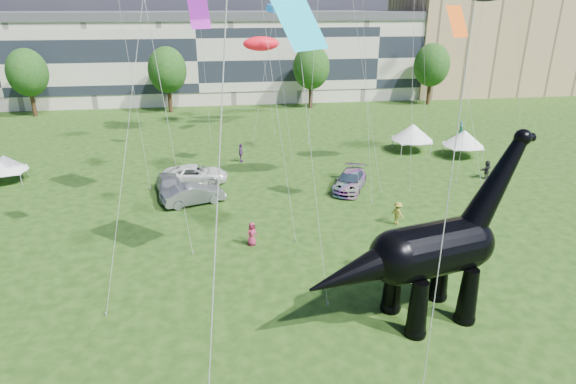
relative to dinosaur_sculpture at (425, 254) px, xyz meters
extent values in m
plane|color=#16330C|center=(-3.93, -2.93, -3.56)|extent=(220.00, 220.00, 0.00)
cube|color=beige|center=(-11.93, 59.07, 2.44)|extent=(78.00, 11.00, 12.00)
cube|color=tan|center=(36.07, 62.07, 7.44)|extent=(28.00, 18.00, 22.00)
cylinder|color=#382314|center=(-33.93, 50.07, -1.96)|extent=(0.56, 0.56, 3.20)
ellipsoid|color=#14380F|center=(-33.93, 50.07, 2.76)|extent=(5.20, 5.20, 6.24)
cylinder|color=#382314|center=(-15.93, 50.07, -1.96)|extent=(0.56, 0.56, 3.20)
ellipsoid|color=#14380F|center=(-15.93, 50.07, 2.76)|extent=(5.20, 5.20, 6.24)
cylinder|color=#382314|center=(4.07, 50.07, -1.96)|extent=(0.56, 0.56, 3.20)
ellipsoid|color=#14380F|center=(4.07, 50.07, 2.76)|extent=(5.20, 5.20, 6.24)
cylinder|color=#382314|center=(22.07, 50.07, -1.96)|extent=(0.56, 0.56, 3.20)
ellipsoid|color=#14380F|center=(22.07, 50.07, 2.76)|extent=(5.20, 5.20, 6.24)
cone|color=black|center=(-0.66, -1.24, -2.13)|extent=(1.19, 1.19, 2.87)
sphere|color=black|center=(-0.66, -1.24, -3.39)|extent=(1.05, 1.05, 1.05)
cone|color=black|center=(-1.14, 0.81, -2.13)|extent=(1.19, 1.19, 2.87)
sphere|color=black|center=(-1.14, 0.81, -3.39)|extent=(1.05, 1.05, 1.05)
cone|color=black|center=(2.13, -0.57, -2.13)|extent=(1.19, 1.19, 2.87)
sphere|color=black|center=(2.13, -0.57, -3.39)|extent=(1.05, 1.05, 1.05)
cone|color=black|center=(1.65, 1.47, -2.13)|extent=(1.19, 1.19, 2.87)
sphere|color=black|center=(1.65, 1.47, -3.39)|extent=(1.05, 1.05, 1.05)
cylinder|color=black|center=(0.40, 0.10, 0.16)|extent=(4.50, 3.44, 2.58)
sphere|color=black|center=(-1.55, -0.37, 0.16)|extent=(2.58, 2.58, 2.58)
sphere|color=black|center=(2.35, 0.56, 0.16)|extent=(2.48, 2.48, 2.48)
cone|color=black|center=(3.49, 0.83, 2.93)|extent=(3.83, 2.23, 5.06)
sphere|color=black|center=(4.62, 1.10, 5.12)|extent=(0.80, 0.80, 0.80)
cylinder|color=black|center=(4.90, 1.17, 5.07)|extent=(0.75, 0.56, 0.42)
cone|color=black|center=(-3.47, -0.83, -0.16)|extent=(5.38, 3.12, 2.80)
imported|color=#A4A5A9|center=(-13.42, 18.11, -2.73)|extent=(2.76, 5.15, 1.66)
imported|color=slate|center=(-11.47, 16.18, -2.78)|extent=(5.02, 3.08, 1.56)
imported|color=white|center=(-11.51, 20.82, -2.80)|extent=(5.57, 2.72, 1.53)
imported|color=#595960|center=(1.20, 17.40, -2.81)|extent=(4.21, 5.61, 1.51)
cube|color=white|center=(10.33, 27.08, -2.36)|extent=(3.44, 3.44, 0.13)
cone|color=white|center=(10.33, 27.08, -1.49)|extent=(4.36, 4.36, 1.64)
cylinder|color=#999999|center=(8.73, 25.64, -2.96)|extent=(0.07, 0.07, 1.20)
cylinder|color=#999999|center=(11.78, 25.47, -2.96)|extent=(0.07, 0.07, 1.20)
cylinder|color=#999999|center=(8.89, 28.69, -2.96)|extent=(0.07, 0.07, 1.20)
cylinder|color=#999999|center=(11.94, 28.52, -2.96)|extent=(0.07, 0.07, 1.20)
cube|color=white|center=(14.67, 24.56, -2.44)|extent=(3.30, 3.30, 0.12)
cone|color=white|center=(14.67, 24.56, -1.61)|extent=(4.18, 4.18, 1.54)
cylinder|color=#999999|center=(13.13, 23.24, -3.00)|extent=(0.06, 0.06, 1.13)
cylinder|color=#999999|center=(15.99, 23.02, -3.00)|extent=(0.06, 0.06, 1.13)
cylinder|color=#999999|center=(13.35, 26.10, -3.00)|extent=(0.06, 0.06, 1.13)
cylinder|color=#999999|center=(16.21, 25.88, -3.00)|extent=(0.06, 0.06, 1.13)
cube|color=white|center=(-27.50, 23.25, -2.55)|extent=(3.14, 3.14, 0.11)
cone|color=white|center=(-27.50, 23.25, -1.82)|extent=(3.98, 3.98, 1.38)
cylinder|color=#999999|center=(-26.03, 22.17, -3.06)|extent=(0.06, 0.06, 1.01)
cylinder|color=#999999|center=(-26.42, 24.71, -3.06)|extent=(0.06, 0.06, 1.01)
imported|color=olive|center=(2.72, 10.44, -2.74)|extent=(1.06, 1.22, 1.64)
imported|color=maroon|center=(-7.54, 8.75, -2.78)|extent=(0.92, 0.82, 1.57)
imported|color=black|center=(13.75, 18.28, -2.76)|extent=(1.53, 1.17, 1.61)
imported|color=#245784|center=(0.81, 4.98, -2.71)|extent=(0.70, 0.74, 1.70)
imported|color=teal|center=(17.96, 31.44, -2.62)|extent=(0.50, 0.72, 1.88)
imported|color=#562C64|center=(-7.34, 26.08, -2.68)|extent=(0.53, 1.08, 1.77)
ellipsoid|color=red|center=(-4.03, 38.67, 6.43)|extent=(4.37, 4.11, 1.62)
plane|color=purple|center=(-10.73, 35.63, 9.81)|extent=(3.13, 2.13, 3.13)
plane|color=#DD4D0B|center=(5.81, 11.26, 9.80)|extent=(2.23, 1.71, 1.87)
cube|color=blue|center=(-2.93, 34.12, 10.26)|extent=(2.04, 2.33, 0.87)
plane|color=#0CA8C0|center=(-5.42, 4.64, 10.33)|extent=(3.98, 3.80, 2.92)
camera|label=1|loc=(-9.17, -18.65, 10.97)|focal=30.00mm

